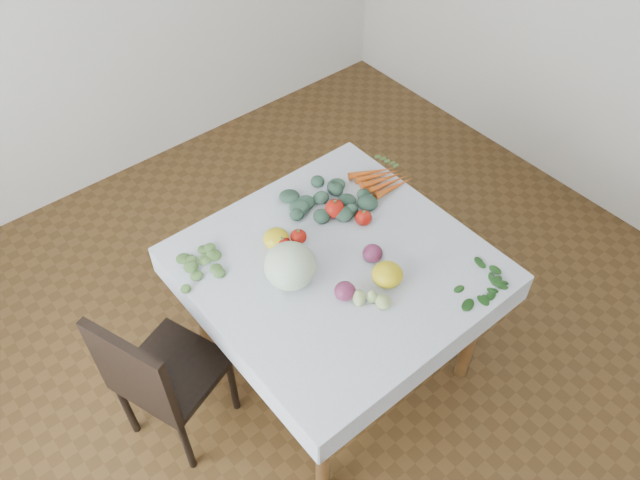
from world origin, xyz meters
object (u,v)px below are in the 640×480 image
at_px(cabbage, 290,266).
at_px(heirloom_back, 276,238).
at_px(chair, 157,376).
at_px(table, 337,278).
at_px(carrot_bunch, 382,180).

bearing_deg(cabbage, heirloom_back, 69.30).
height_order(chair, cabbage, cabbage).
bearing_deg(heirloom_back, table, -60.64).
bearing_deg(cabbage, carrot_bunch, 15.97).
distance_m(chair, carrot_bunch, 1.31).
xyz_separation_m(table, heirloom_back, (-0.13, 0.24, 0.14)).
height_order(table, heirloom_back, heirloom_back).
xyz_separation_m(chair, heirloom_back, (0.66, 0.06, 0.31)).
bearing_deg(heirloom_back, cabbage, -110.70).
height_order(chair, heirloom_back, chair).
distance_m(cabbage, carrot_bunch, 0.72).
bearing_deg(table, cabbage, 168.29).
relative_size(chair, carrot_bunch, 3.71).
bearing_deg(table, carrot_bunch, 26.52).
bearing_deg(chair, heirloom_back, 5.07).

